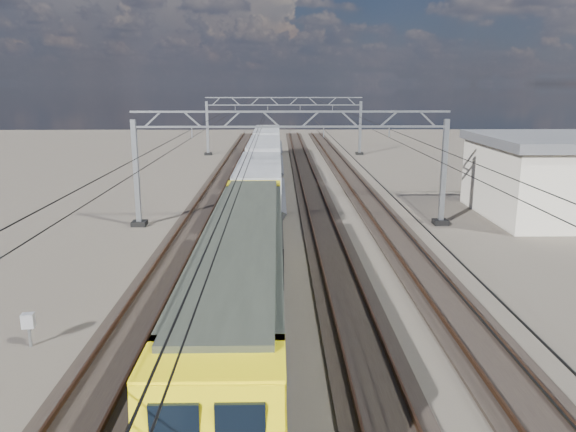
{
  "coord_description": "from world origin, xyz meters",
  "views": [
    {
      "loc": [
        -0.81,
        -30.29,
        8.67
      ],
      "look_at": [
        -0.31,
        -3.7,
        2.4
      ],
      "focal_mm": 35.0,
      "sensor_mm": 36.0,
      "label": 1
    }
  ],
  "objects_px": {
    "catenary_gantry_mid": "(291,163)",
    "catenary_gantry_far": "(284,123)",
    "hopper_wagon_mid": "(264,157)",
    "hopper_wagon_lead": "(259,185)",
    "trackside_cabinet": "(28,322)",
    "hopper_wagon_third": "(267,142)",
    "locomotive": "(244,272)"
  },
  "relations": [
    {
      "from": "hopper_wagon_mid",
      "to": "hopper_wagon_third",
      "type": "xyz_separation_m",
      "value": [
        0.0,
        14.2,
        0.0
      ]
    },
    {
      "from": "catenary_gantry_far",
      "to": "locomotive",
      "type": "distance_m",
      "value": 51.89
    },
    {
      "from": "catenary_gantry_mid",
      "to": "locomotive",
      "type": "xyz_separation_m",
      "value": [
        -2.0,
        -15.82,
        -1.58
      ]
    },
    {
      "from": "trackside_cabinet",
      "to": "hopper_wagon_third",
      "type": "bearing_deg",
      "value": 73.97
    },
    {
      "from": "locomotive",
      "to": "trackside_cabinet",
      "type": "distance_m",
      "value": 7.39
    },
    {
      "from": "catenary_gantry_mid",
      "to": "hopper_wagon_mid",
      "type": "distance_m",
      "value": 16.28
    },
    {
      "from": "catenary_gantry_far",
      "to": "hopper_wagon_lead",
      "type": "bearing_deg",
      "value": -93.35
    },
    {
      "from": "catenary_gantry_far",
      "to": "locomotive",
      "type": "bearing_deg",
      "value": -92.21
    },
    {
      "from": "hopper_wagon_mid",
      "to": "catenary_gantry_far",
      "type": "bearing_deg",
      "value": 84.27
    },
    {
      "from": "hopper_wagon_mid",
      "to": "trackside_cabinet",
      "type": "distance_m",
      "value": 33.54
    },
    {
      "from": "catenary_gantry_mid",
      "to": "catenary_gantry_far",
      "type": "distance_m",
      "value": 36.0
    },
    {
      "from": "catenary_gantry_mid",
      "to": "hopper_wagon_lead",
      "type": "bearing_deg",
      "value": 136.88
    },
    {
      "from": "hopper_wagon_mid",
      "to": "hopper_wagon_third",
      "type": "relative_size",
      "value": 1.0
    },
    {
      "from": "hopper_wagon_lead",
      "to": "hopper_wagon_third",
      "type": "bearing_deg",
      "value": 90.0
    },
    {
      "from": "catenary_gantry_far",
      "to": "hopper_wagon_mid",
      "type": "height_order",
      "value": "catenary_gantry_far"
    },
    {
      "from": "catenary_gantry_mid",
      "to": "catenary_gantry_far",
      "type": "relative_size",
      "value": 1.0
    },
    {
      "from": "catenary_gantry_far",
      "to": "hopper_wagon_third",
      "type": "distance_m",
      "value": 6.29
    },
    {
      "from": "catenary_gantry_mid",
      "to": "trackside_cabinet",
      "type": "bearing_deg",
      "value": -118.91
    },
    {
      "from": "catenary_gantry_mid",
      "to": "hopper_wagon_lead",
      "type": "xyz_separation_m",
      "value": [
        -2.0,
        1.87,
        -1.67
      ]
    },
    {
      "from": "locomotive",
      "to": "catenary_gantry_mid",
      "type": "bearing_deg",
      "value": 82.8
    },
    {
      "from": "catenary_gantry_far",
      "to": "hopper_wagon_lead",
      "type": "xyz_separation_m",
      "value": [
        -2.0,
        -34.13,
        -1.67
      ]
    },
    {
      "from": "catenary_gantry_far",
      "to": "hopper_wagon_mid",
      "type": "xyz_separation_m",
      "value": [
        -2.0,
        -19.93,
        -1.67
      ]
    },
    {
      "from": "hopper_wagon_lead",
      "to": "hopper_wagon_third",
      "type": "xyz_separation_m",
      "value": [
        0.0,
        28.4,
        0.0
      ]
    },
    {
      "from": "catenary_gantry_mid",
      "to": "hopper_wagon_lead",
      "type": "height_order",
      "value": "catenary_gantry_mid"
    },
    {
      "from": "hopper_wagon_third",
      "to": "trackside_cabinet",
      "type": "relative_size",
      "value": 10.92
    },
    {
      "from": "catenary_gantry_far",
      "to": "hopper_wagon_third",
      "type": "relative_size",
      "value": 1.53
    },
    {
      "from": "hopper_wagon_lead",
      "to": "catenary_gantry_far",
      "type": "bearing_deg",
      "value": 86.65
    },
    {
      "from": "catenary_gantry_far",
      "to": "hopper_wagon_lead",
      "type": "relative_size",
      "value": 1.53
    },
    {
      "from": "trackside_cabinet",
      "to": "catenary_gantry_far",
      "type": "bearing_deg",
      "value": 72.78
    },
    {
      "from": "hopper_wagon_lead",
      "to": "trackside_cabinet",
      "type": "distance_m",
      "value": 19.93
    },
    {
      "from": "catenary_gantry_mid",
      "to": "catenary_gantry_far",
      "type": "height_order",
      "value": "same"
    },
    {
      "from": "hopper_wagon_third",
      "to": "locomotive",
      "type": "bearing_deg",
      "value": -90.0
    }
  ]
}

